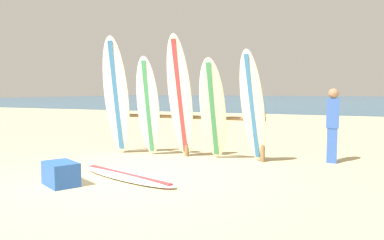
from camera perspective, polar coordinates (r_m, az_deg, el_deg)
ground_plane at (r=6.16m, az=-9.58°, el=-9.14°), size 120.00×120.00×0.00m
ocean_water at (r=63.14m, az=20.08°, el=2.92°), size 120.00×80.00×0.01m
surfboard_rack at (r=8.22m, az=-0.82°, el=-0.86°), size 3.46×0.09×1.02m
surfboard_leaning_far_left at (r=8.56m, az=-11.37°, el=3.50°), size 0.68×0.76×2.62m
surfboard_leaning_left at (r=8.26m, az=-6.64°, el=1.97°), size 0.60×0.69×2.17m
surfboard_leaning_center_left at (r=7.93m, az=-1.80°, el=3.42°), size 0.54×0.77×2.59m
surfboard_leaning_center at (r=7.65m, az=3.19°, el=1.47°), size 0.63×0.97×2.09m
surfboard_leaning_center_right at (r=7.45m, az=9.17°, el=1.88°), size 0.57×0.86×2.23m
surfboard_lying_on_sand at (r=6.38m, az=-9.81°, el=-8.34°), size 2.29×1.23×0.08m
beachgoer_standing at (r=7.97m, az=20.51°, el=-0.29°), size 0.24×0.20×1.49m
cooler_box at (r=6.13m, az=-19.25°, el=-7.68°), size 0.72×0.63×0.36m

